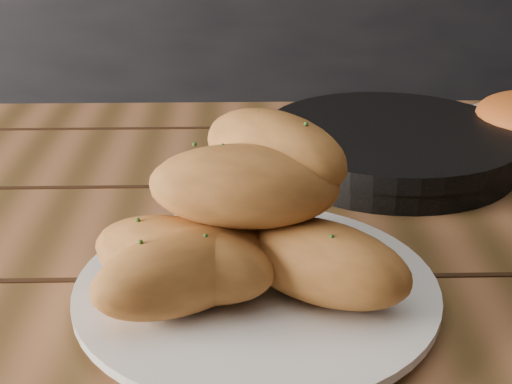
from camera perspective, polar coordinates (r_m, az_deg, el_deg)
name	(u,v)px	position (r m, az deg, el deg)	size (l,w,h in m)	color
counter	(182,110)	(2.06, -5.92, 6.52)	(2.80, 0.60, 0.90)	black
table	(232,314)	(0.77, -1.97, -9.76)	(1.42, 0.84, 0.75)	brown
plate	(257,291)	(0.59, 0.05, -7.92)	(0.30, 0.30, 0.02)	white
bread_rolls	(242,225)	(0.56, -1.11, -2.67)	(0.27, 0.23, 0.14)	#BB7334
skillet	(392,145)	(0.88, 10.82, 3.73)	(0.43, 0.31, 0.05)	black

